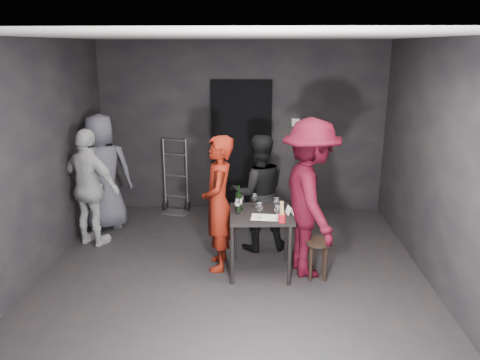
{
  "coord_description": "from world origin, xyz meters",
  "views": [
    {
      "loc": [
        0.31,
        -4.86,
        2.61
      ],
      "look_at": [
        0.08,
        0.25,
        1.13
      ],
      "focal_mm": 35.0,
      "sensor_mm": 36.0,
      "label": 1
    }
  ],
  "objects_px": {
    "bystander_cream": "(90,185)",
    "breadstick_cup": "(282,212)",
    "hand_truck": "(176,199)",
    "server_red": "(218,198)",
    "man_maroon": "(311,181)",
    "tasting_table": "(261,220)",
    "stool": "(318,249)",
    "woman_black": "(258,192)",
    "bystander_grey": "(102,165)",
    "wine_bottle": "(239,201)"
  },
  "relations": [
    {
      "from": "man_maroon",
      "to": "tasting_table",
      "type": "bearing_deg",
      "value": 80.43
    },
    {
      "from": "hand_truck",
      "to": "breadstick_cup",
      "type": "distance_m",
      "value": 2.91
    },
    {
      "from": "breadstick_cup",
      "to": "hand_truck",
      "type": "bearing_deg",
      "value": 124.39
    },
    {
      "from": "tasting_table",
      "to": "server_red",
      "type": "relative_size",
      "value": 0.43
    },
    {
      "from": "woman_black",
      "to": "breadstick_cup",
      "type": "distance_m",
      "value": 1.02
    },
    {
      "from": "stool",
      "to": "breadstick_cup",
      "type": "bearing_deg",
      "value": -158.38
    },
    {
      "from": "tasting_table",
      "to": "bystander_cream",
      "type": "xyz_separation_m",
      "value": [
        -2.27,
        0.72,
        0.19
      ]
    },
    {
      "from": "bystander_cream",
      "to": "breadstick_cup",
      "type": "relative_size",
      "value": 6.56
    },
    {
      "from": "wine_bottle",
      "to": "server_red",
      "type": "bearing_deg",
      "value": 165.75
    },
    {
      "from": "woman_black",
      "to": "hand_truck",
      "type": "bearing_deg",
      "value": -58.0
    },
    {
      "from": "bystander_grey",
      "to": "stool",
      "type": "bearing_deg",
      "value": 137.21
    },
    {
      "from": "hand_truck",
      "to": "tasting_table",
      "type": "bearing_deg",
      "value": -40.14
    },
    {
      "from": "hand_truck",
      "to": "bystander_cream",
      "type": "distance_m",
      "value": 1.71
    },
    {
      "from": "server_red",
      "to": "man_maroon",
      "type": "relative_size",
      "value": 0.78
    },
    {
      "from": "bystander_grey",
      "to": "breadstick_cup",
      "type": "height_order",
      "value": "bystander_grey"
    },
    {
      "from": "man_maroon",
      "to": "server_red",
      "type": "bearing_deg",
      "value": 73.54
    },
    {
      "from": "server_red",
      "to": "breadstick_cup",
      "type": "relative_size",
      "value": 6.88
    },
    {
      "from": "stool",
      "to": "server_red",
      "type": "height_order",
      "value": "server_red"
    },
    {
      "from": "hand_truck",
      "to": "man_maroon",
      "type": "distance_m",
      "value": 2.94
    },
    {
      "from": "wine_bottle",
      "to": "breadstick_cup",
      "type": "xyz_separation_m",
      "value": [
        0.49,
        -0.35,
        -0.0
      ]
    },
    {
      "from": "man_maroon",
      "to": "breadstick_cup",
      "type": "relative_size",
      "value": 8.86
    },
    {
      "from": "server_red",
      "to": "man_maroon",
      "type": "height_order",
      "value": "man_maroon"
    },
    {
      "from": "bystander_grey",
      "to": "wine_bottle",
      "type": "relative_size",
      "value": 6.21
    },
    {
      "from": "bystander_cream",
      "to": "man_maroon",
      "type": "bearing_deg",
      "value": -171.58
    },
    {
      "from": "man_maroon",
      "to": "bystander_grey",
      "type": "bearing_deg",
      "value": 53.76
    },
    {
      "from": "server_red",
      "to": "woman_black",
      "type": "bearing_deg",
      "value": 137.23
    },
    {
      "from": "server_red",
      "to": "man_maroon",
      "type": "distance_m",
      "value": 1.1
    },
    {
      "from": "server_red",
      "to": "wine_bottle",
      "type": "relative_size",
      "value": 5.71
    },
    {
      "from": "stool",
      "to": "bystander_cream",
      "type": "height_order",
      "value": "bystander_cream"
    },
    {
      "from": "bystander_grey",
      "to": "wine_bottle",
      "type": "distance_m",
      "value": 2.4
    },
    {
      "from": "hand_truck",
      "to": "woman_black",
      "type": "distance_m",
      "value": 1.99
    },
    {
      "from": "wine_bottle",
      "to": "breadstick_cup",
      "type": "distance_m",
      "value": 0.6
    },
    {
      "from": "wine_bottle",
      "to": "bystander_cream",
      "type": "bearing_deg",
      "value": 161.55
    },
    {
      "from": "man_maroon",
      "to": "bystander_cream",
      "type": "relative_size",
      "value": 1.35
    },
    {
      "from": "hand_truck",
      "to": "wine_bottle",
      "type": "distance_m",
      "value": 2.37
    },
    {
      "from": "bystander_cream",
      "to": "breadstick_cup",
      "type": "xyz_separation_m",
      "value": [
        2.49,
        -1.01,
        0.03
      ]
    },
    {
      "from": "hand_truck",
      "to": "woman_black",
      "type": "bearing_deg",
      "value": -29.49
    },
    {
      "from": "hand_truck",
      "to": "tasting_table",
      "type": "xyz_separation_m",
      "value": [
        1.38,
        -2.04,
        0.43
      ]
    },
    {
      "from": "tasting_table",
      "to": "man_maroon",
      "type": "bearing_deg",
      "value": 2.19
    },
    {
      "from": "hand_truck",
      "to": "stool",
      "type": "bearing_deg",
      "value": -30.96
    },
    {
      "from": "hand_truck",
      "to": "stool",
      "type": "distance_m",
      "value": 2.97
    },
    {
      "from": "server_red",
      "to": "woman_black",
      "type": "distance_m",
      "value": 0.75
    },
    {
      "from": "woman_black",
      "to": "man_maroon",
      "type": "relative_size",
      "value": 0.69
    },
    {
      "from": "wine_bottle",
      "to": "man_maroon",
      "type": "bearing_deg",
      "value": -1.8
    },
    {
      "from": "breadstick_cup",
      "to": "stool",
      "type": "bearing_deg",
      "value": 21.62
    },
    {
      "from": "woman_black",
      "to": "stool",
      "type": "bearing_deg",
      "value": 117.91
    },
    {
      "from": "hand_truck",
      "to": "bystander_cream",
      "type": "relative_size",
      "value": 0.71
    },
    {
      "from": "hand_truck",
      "to": "man_maroon",
      "type": "relative_size",
      "value": 0.53
    },
    {
      "from": "woman_black",
      "to": "bystander_grey",
      "type": "distance_m",
      "value": 2.35
    },
    {
      "from": "bystander_cream",
      "to": "bystander_grey",
      "type": "xyz_separation_m",
      "value": [
        -0.03,
        0.61,
        0.12
      ]
    }
  ]
}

